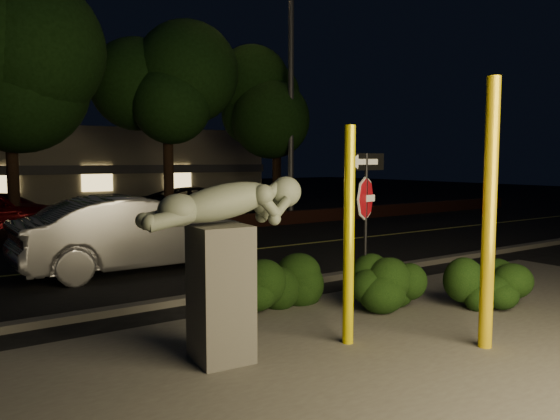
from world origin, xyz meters
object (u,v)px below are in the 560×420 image
object	(u,v)px
signpost	(366,199)
parked_car_dark	(200,204)
silver_sedan	(137,233)
sculpture	(223,249)
streetlight	(285,56)
yellow_pole_right	(489,215)
parked_car_darkred	(8,213)
yellow_pole_left	(349,237)

from	to	relation	value
signpost	parked_car_dark	size ratio (longest dim) A/B	0.52
parked_car_dark	silver_sedan	bearing A→B (deg)	146.86
sculpture	parked_car_dark	size ratio (longest dim) A/B	0.45
streetlight	silver_sedan	distance (m)	11.15
yellow_pole_right	signpost	size ratio (longest dim) A/B	1.37
sculpture	parked_car_darkred	xyz separation A→B (m)	(-0.35, 14.56, -0.71)
sculpture	streetlight	size ratio (longest dim) A/B	0.21
sculpture	streetlight	bearing A→B (deg)	56.46
yellow_pole_right	silver_sedan	distance (m)	7.69
streetlight	silver_sedan	bearing A→B (deg)	-125.14
yellow_pole_right	sculpture	distance (m)	3.40
streetlight	parked_car_darkred	world-z (taller)	streetlight
signpost	parked_car_darkred	xyz separation A→B (m)	(-3.41, 13.77, -1.14)
yellow_pole_right	signpost	distance (m)	2.31
parked_car_darkred	parked_car_dark	world-z (taller)	parked_car_dark
sculpture	parked_car_darkred	world-z (taller)	sculpture
yellow_pole_right	parked_car_dark	distance (m)	16.15
parked_car_darkred	silver_sedan	bearing A→B (deg)	-166.32
sculpture	silver_sedan	size ratio (longest dim) A/B	0.44
signpost	parked_car_dark	bearing A→B (deg)	69.50
yellow_pole_left	streetlight	world-z (taller)	streetlight
parked_car_darkred	streetlight	bearing A→B (deg)	-103.66
signpost	silver_sedan	distance (m)	5.55
sculpture	silver_sedan	distance (m)	5.96
yellow_pole_left	streetlight	xyz separation A→B (m)	(7.25, 11.87, 4.91)
sculpture	parked_car_darkred	bearing A→B (deg)	95.62
silver_sedan	parked_car_darkred	size ratio (longest dim) A/B	1.10
sculpture	yellow_pole_right	bearing A→B (deg)	-22.45
yellow_pole_right	sculpture	xyz separation A→B (m)	(-3.02, 1.52, -0.36)
streetlight	silver_sedan	size ratio (longest dim) A/B	2.10
streetlight	parked_car_dark	world-z (taller)	streetlight
signpost	parked_car_darkred	distance (m)	14.23
yellow_pole_left	yellow_pole_right	size ratio (longest dim) A/B	0.83
yellow_pole_left	sculpture	distance (m)	1.69
streetlight	parked_car_dark	distance (m)	6.68
yellow_pole_left	streetlight	bearing A→B (deg)	58.60
signpost	sculpture	world-z (taller)	signpost
yellow_pole_right	silver_sedan	world-z (taller)	yellow_pole_right
yellow_pole_left	silver_sedan	size ratio (longest dim) A/B	0.57
yellow_pole_right	streetlight	bearing A→B (deg)	65.67
yellow_pole_left	parked_car_darkred	xyz separation A→B (m)	(-2.00, 14.95, -0.78)
sculpture	parked_car_darkred	size ratio (longest dim) A/B	0.48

